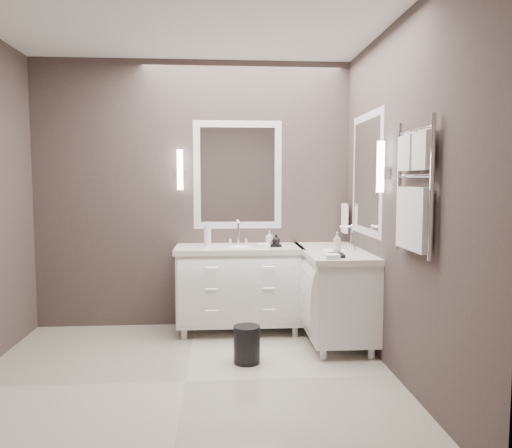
{
  "coord_description": "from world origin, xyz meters",
  "views": [
    {
      "loc": [
        0.27,
        -3.63,
        1.49
      ],
      "look_at": [
        0.58,
        0.7,
        1.11
      ],
      "focal_mm": 35.0,
      "sensor_mm": 36.0,
      "label": 1
    }
  ],
  "objects": [
    {
      "name": "wall_front",
      "position": [
        0.0,
        -1.5,
        1.35
      ],
      "size": [
        3.2,
        0.01,
        2.7
      ],
      "primitive_type": "cube",
      "color": "#423735",
      "rests_on": "floor"
    },
    {
      "name": "mirror_back",
      "position": [
        0.45,
        1.49,
        1.55
      ],
      "size": [
        0.9,
        0.02,
        1.1
      ],
      "color": "white",
      "rests_on": "wall_back"
    },
    {
      "name": "vanity_right",
      "position": [
        1.33,
        0.9,
        0.49
      ],
      "size": [
        0.59,
        1.24,
        0.97
      ],
      "color": "white",
      "rests_on": "floor"
    },
    {
      "name": "soap_bottle_b",
      "position": [
        0.81,
        1.15,
        0.92
      ],
      "size": [
        0.1,
        0.1,
        0.1
      ],
      "primitive_type": "imported",
      "rotation": [
        0.0,
        0.0,
        -0.4
      ],
      "color": "black",
      "rests_on": "amenity_tray_back"
    },
    {
      "name": "mirror_right",
      "position": [
        1.59,
        0.8,
        1.55
      ],
      "size": [
        0.02,
        0.9,
        1.1
      ],
      "color": "white",
      "rests_on": "wall_right"
    },
    {
      "name": "towel_ladder",
      "position": [
        1.55,
        -0.4,
        1.39
      ],
      "size": [
        0.06,
        0.58,
        0.9
      ],
      "color": "white",
      "rests_on": "wall_right"
    },
    {
      "name": "waste_bin",
      "position": [
        0.48,
        0.35,
        0.15
      ],
      "size": [
        0.29,
        0.29,
        0.31
      ],
      "primitive_type": "cylinder",
      "rotation": [
        0.0,
        0.0,
        -0.43
      ],
      "color": "black",
      "rests_on": "floor"
    },
    {
      "name": "amenity_tray_back",
      "position": [
        0.78,
        1.18,
        0.86
      ],
      "size": [
        0.17,
        0.14,
        0.02
      ],
      "primitive_type": "cube",
      "rotation": [
        0.0,
        0.0,
        0.21
      ],
      "color": "black",
      "rests_on": "vanity_back"
    },
    {
      "name": "water_bottle",
      "position": [
        0.14,
        1.25,
        0.95
      ],
      "size": [
        0.08,
        0.08,
        0.2
      ],
      "primitive_type": "cylinder",
      "rotation": [
        0.0,
        0.0,
        -0.2
      ],
      "color": "silver",
      "rests_on": "vanity_back"
    },
    {
      "name": "floor",
      "position": [
        0.0,
        0.0,
        -0.01
      ],
      "size": [
        3.2,
        3.0,
        0.01
      ],
      "primitive_type": "cube",
      "color": "beige",
      "rests_on": "ground"
    },
    {
      "name": "ceiling",
      "position": [
        0.0,
        0.0,
        2.71
      ],
      "size": [
        3.2,
        3.0,
        0.01
      ],
      "primitive_type": "cube",
      "color": "white",
      "rests_on": "wall_back"
    },
    {
      "name": "sconce_back",
      "position": [
        -0.13,
        1.43,
        1.59
      ],
      "size": [
        0.06,
        0.06,
        0.4
      ],
      "color": "white",
      "rests_on": "wall_back"
    },
    {
      "name": "towel_bar_corner",
      "position": [
        1.54,
        1.36,
        1.12
      ],
      "size": [
        0.03,
        0.22,
        0.3
      ],
      "color": "white",
      "rests_on": "wall_right"
    },
    {
      "name": "wall_back",
      "position": [
        0.0,
        1.5,
        1.35
      ],
      "size": [
        3.2,
        0.01,
        2.7
      ],
      "primitive_type": "cube",
      "color": "#423735",
      "rests_on": "floor"
    },
    {
      "name": "amenity_tray_right",
      "position": [
        1.25,
        0.49,
        0.86
      ],
      "size": [
        0.15,
        0.18,
        0.03
      ],
      "primitive_type": "cube",
      "rotation": [
        0.0,
        0.0,
        -0.13
      ],
      "color": "black",
      "rests_on": "vanity_right"
    },
    {
      "name": "vanity_back",
      "position": [
        0.45,
        1.23,
        0.49
      ],
      "size": [
        1.24,
        0.59,
        0.97
      ],
      "color": "white",
      "rests_on": "floor"
    },
    {
      "name": "soap_bottle_c",
      "position": [
        1.25,
        0.49,
        0.97
      ],
      "size": [
        0.07,
        0.07,
        0.19
      ],
      "primitive_type": "imported",
      "rotation": [
        0.0,
        0.0,
        -0.01
      ],
      "color": "white",
      "rests_on": "amenity_tray_right"
    },
    {
      "name": "soap_bottle_a",
      "position": [
        0.75,
        1.2,
        0.94
      ],
      "size": [
        0.08,
        0.08,
        0.13
      ],
      "primitive_type": "imported",
      "rotation": [
        0.0,
        0.0,
        -0.42
      ],
      "color": "white",
      "rests_on": "amenity_tray_back"
    },
    {
      "name": "sconce_right",
      "position": [
        1.53,
        0.22,
        1.59
      ],
      "size": [
        0.06,
        0.06,
        0.4
      ],
      "color": "white",
      "rests_on": "wall_right"
    },
    {
      "name": "wall_right",
      "position": [
        1.6,
        0.0,
        1.35
      ],
      "size": [
        0.01,
        3.0,
        2.7
      ],
      "primitive_type": "cube",
      "color": "#423735",
      "rests_on": "floor"
    }
  ]
}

